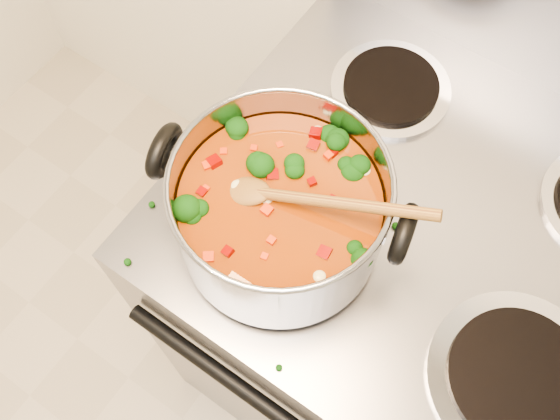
# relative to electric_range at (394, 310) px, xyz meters

# --- Properties ---
(electric_range) EXTENTS (0.76, 0.69, 1.08)m
(electric_range) POSITION_rel_electric_range_xyz_m (0.00, 0.00, 0.00)
(electric_range) COLOR gray
(electric_range) RESTS_ON ground
(stockpot) EXTENTS (0.34, 0.27, 0.16)m
(stockpot) POSITION_rel_electric_range_xyz_m (-0.18, -0.16, 0.54)
(stockpot) COLOR #97979E
(stockpot) RESTS_ON electric_range
(wooden_spoon) EXTENTS (0.26, 0.11, 0.10)m
(wooden_spoon) POSITION_rel_electric_range_xyz_m (-0.16, -0.16, 0.59)
(wooden_spoon) COLOR olive
(wooden_spoon) RESTS_ON stockpot
(cooktop_crumbs) EXTENTS (0.35, 0.31, 0.01)m
(cooktop_crumbs) POSITION_rel_electric_range_xyz_m (-0.19, -0.22, 0.46)
(cooktop_crumbs) COLOR black
(cooktop_crumbs) RESTS_ON electric_range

